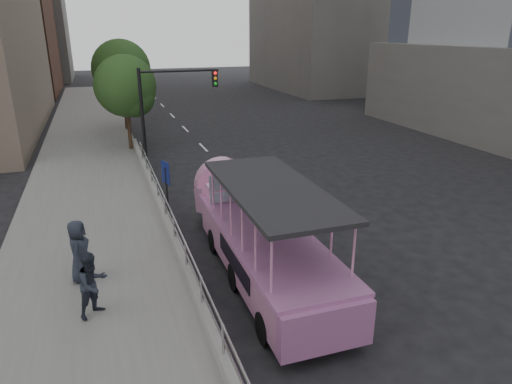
{
  "coord_description": "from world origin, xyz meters",
  "views": [
    {
      "loc": [
        -5.03,
        -11.56,
        6.98
      ],
      "look_at": [
        -0.09,
        2.69,
        1.61
      ],
      "focal_mm": 32.0,
      "sensor_mm": 36.0,
      "label": 1
    }
  ],
  "objects": [
    {
      "name": "sidewalk",
      "position": [
        -5.75,
        10.0,
        0.15
      ],
      "size": [
        5.5,
        80.0,
        0.3
      ],
      "primitive_type": "cube",
      "color": "gray",
      "rests_on": "ground"
    },
    {
      "name": "street_tree_near",
      "position": [
        -3.3,
        15.93,
        3.82
      ],
      "size": [
        3.52,
        3.52,
        5.72
      ],
      "color": "#3E271C",
      "rests_on": "ground"
    },
    {
      "name": "kerb_wall",
      "position": [
        -3.12,
        2.0,
        0.48
      ],
      "size": [
        0.24,
        30.0,
        0.36
      ],
      "primitive_type": "cube",
      "color": "#AFAEA9",
      "rests_on": "sidewalk"
    },
    {
      "name": "duck_boat",
      "position": [
        -0.86,
        0.38,
        1.13
      ],
      "size": [
        2.38,
        9.22,
        3.06
      ],
      "color": "black",
      "rests_on": "ground"
    },
    {
      "name": "car",
      "position": [
        1.97,
        4.95,
        0.71
      ],
      "size": [
        2.41,
        4.41,
        1.42
      ],
      "primitive_type": "imported",
      "rotation": [
        0.0,
        0.0,
        0.18
      ],
      "color": "white",
      "rests_on": "ground"
    },
    {
      "name": "traffic_signal",
      "position": [
        -1.7,
        12.5,
        3.5
      ],
      "size": [
        4.2,
        0.32,
        5.2
      ],
      "color": "black",
      "rests_on": "ground"
    },
    {
      "name": "pedestrian_far",
      "position": [
        -5.95,
        0.76,
        1.2
      ],
      "size": [
        0.74,
        0.98,
        1.81
      ],
      "primitive_type": "imported",
      "rotation": [
        0.0,
        0.0,
        1.37
      ],
      "color": "#272E3A",
      "rests_on": "sidewalk"
    },
    {
      "name": "guardrail",
      "position": [
        -3.12,
        2.0,
        1.14
      ],
      "size": [
        0.07,
        22.0,
        0.71
      ],
      "color": "#B4B4B9",
      "rests_on": "kerb_wall"
    },
    {
      "name": "pedestrian_mid",
      "position": [
        -5.61,
        -1.08,
        1.14
      ],
      "size": [
        1.04,
        1.01,
        1.68
      ],
      "primitive_type": "imported",
      "rotation": [
        0.0,
        0.0,
        0.67
      ],
      "color": "#272E3A",
      "rests_on": "sidewalk"
    },
    {
      "name": "street_tree_far",
      "position": [
        -3.1,
        21.93,
        4.31
      ],
      "size": [
        3.97,
        3.97,
        6.45
      ],
      "color": "#3E271C",
      "rests_on": "ground"
    },
    {
      "name": "midrise_stone_b",
      "position": [
        -16.0,
        64.0,
        10.0
      ],
      "size": [
        16.0,
        14.0,
        20.0
      ],
      "primitive_type": "cube",
      "color": "slate",
      "rests_on": "ground"
    },
    {
      "name": "parking_sign",
      "position": [
        -2.98,
        4.32,
        1.62
      ],
      "size": [
        0.21,
        0.55,
        2.56
      ],
      "color": "black",
      "rests_on": "ground"
    },
    {
      "name": "ground",
      "position": [
        0.0,
        0.0,
        0.0
      ],
      "size": [
        160.0,
        160.0,
        0.0
      ],
      "primitive_type": "plane",
      "color": "black"
    }
  ]
}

